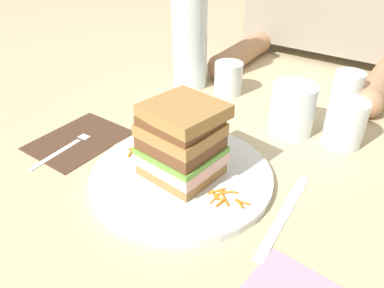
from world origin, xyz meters
TOP-DOWN VIEW (x-y plane):
  - ground_plane at (0.00, 0.00)m, footprint 3.00×3.00m
  - main_plate at (0.00, -0.00)m, footprint 0.29×0.29m
  - sandwich at (0.00, -0.00)m, footprint 0.13×0.12m
  - carrot_shred_0 at (-0.07, 0.00)m, footprint 0.02×0.02m
  - carrot_shred_1 at (-0.08, 0.02)m, footprint 0.03×0.01m
  - carrot_shred_2 at (-0.09, 0.02)m, footprint 0.02×0.00m
  - carrot_shred_3 at (-0.10, -0.00)m, footprint 0.02×0.03m
  - carrot_shred_4 at (-0.08, 0.00)m, footprint 0.02×0.03m
  - carrot_shred_5 at (-0.11, 0.01)m, footprint 0.01×0.02m
  - carrot_shred_6 at (0.08, -0.01)m, footprint 0.02×0.02m
  - carrot_shred_7 at (0.07, -0.01)m, footprint 0.02×0.03m
  - carrot_shred_8 at (0.08, -0.02)m, footprint 0.02×0.01m
  - carrot_shred_9 at (0.09, -0.03)m, footprint 0.01×0.02m
  - carrot_shred_10 at (0.09, 0.00)m, footprint 0.03×0.01m
  - carrot_shred_11 at (0.11, -0.01)m, footprint 0.02×0.01m
  - carrot_shred_12 at (0.09, -0.02)m, footprint 0.02×0.02m
  - carrot_shred_13 at (0.07, -0.02)m, footprint 0.02×0.01m
  - carrot_shred_14 at (0.08, -0.03)m, footprint 0.00×0.02m
  - carrot_shred_15 at (0.11, -0.01)m, footprint 0.02×0.01m
  - napkin_dark at (-0.22, -0.01)m, footprint 0.14×0.17m
  - fork at (-0.22, -0.03)m, footprint 0.02×0.17m
  - knife at (0.17, 0.01)m, footprint 0.03×0.20m
  - juice_glass at (0.09, 0.24)m, footprint 0.08×0.08m
  - water_bottle at (-0.20, 0.31)m, footprint 0.08×0.08m
  - empty_tumbler_0 at (0.15, 0.38)m, footprint 0.06×0.06m
  - empty_tumbler_1 at (0.18, 0.25)m, footprint 0.07×0.07m
  - empty_tumbler_2 at (-0.10, 0.32)m, footprint 0.06×0.06m

SIDE VIEW (x-z plane):
  - ground_plane at x=0.00m, z-range 0.00..0.00m
  - napkin_dark at x=-0.22m, z-range 0.00..0.00m
  - knife at x=0.17m, z-range 0.00..0.00m
  - fork at x=-0.22m, z-range 0.00..0.01m
  - main_plate at x=0.00m, z-range 0.00..0.01m
  - carrot_shred_14 at x=0.08m, z-range 0.01..0.02m
  - carrot_shred_10 at x=0.09m, z-range 0.01..0.02m
  - carrot_shred_8 at x=0.08m, z-range 0.01..0.02m
  - carrot_shred_1 at x=-0.08m, z-range 0.01..0.02m
  - carrot_shred_13 at x=0.07m, z-range 0.01..0.02m
  - carrot_shred_12 at x=0.09m, z-range 0.01..0.02m
  - carrot_shred_5 at x=-0.11m, z-range 0.01..0.02m
  - carrot_shred_2 at x=-0.09m, z-range 0.01..0.02m
  - carrot_shred_7 at x=0.07m, z-range 0.01..0.02m
  - carrot_shred_11 at x=0.11m, z-range 0.01..0.02m
  - carrot_shred_6 at x=0.08m, z-range 0.01..0.02m
  - carrot_shred_15 at x=0.11m, z-range 0.01..0.02m
  - carrot_shred_0 at x=-0.07m, z-range 0.01..0.02m
  - carrot_shred_9 at x=0.09m, z-range 0.01..0.02m
  - carrot_shred_4 at x=-0.08m, z-range 0.01..0.02m
  - carrot_shred_3 at x=-0.10m, z-range 0.01..0.02m
  - empty_tumbler_2 at x=-0.10m, z-range 0.00..0.07m
  - juice_glass at x=0.09m, z-range -0.01..0.09m
  - empty_tumbler_1 at x=0.18m, z-range 0.00..0.09m
  - empty_tumbler_0 at x=0.15m, z-range 0.00..0.09m
  - sandwich at x=0.00m, z-range 0.01..0.14m
  - water_bottle at x=-0.20m, z-range -0.01..0.29m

